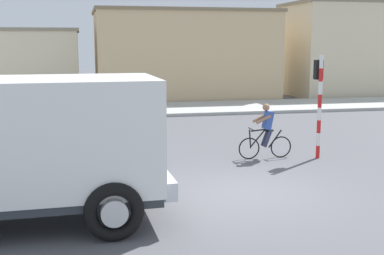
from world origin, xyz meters
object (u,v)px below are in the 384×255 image
(truck_foreground, at_px, (24,142))
(cyclist, at_px, (266,131))
(car_red_near, at_px, (17,121))
(traffic_light_pole, at_px, (319,92))

(truck_foreground, relative_size, cyclist, 3.17)
(truck_foreground, height_order, car_red_near, truck_foreground)
(cyclist, distance_m, traffic_light_pole, 2.03)
(traffic_light_pole, relative_size, car_red_near, 0.78)
(cyclist, bearing_deg, traffic_light_pole, -8.09)
(traffic_light_pole, bearing_deg, car_red_near, 155.67)
(cyclist, xyz_separation_m, car_red_near, (-7.81, 4.03, -0.05))
(truck_foreground, height_order, cyclist, truck_foreground)
(truck_foreground, distance_m, traffic_light_pole, 9.37)
(cyclist, distance_m, car_red_near, 8.79)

